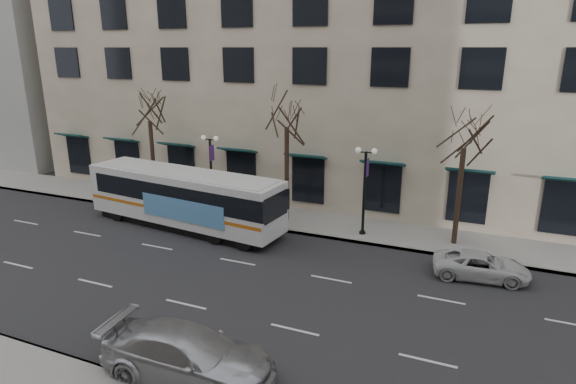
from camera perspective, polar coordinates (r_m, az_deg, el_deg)
The scene contains 12 objects.
ground at distance 23.13m, azimuth -8.77°, elevation -10.40°, with size 160.00×160.00×0.00m, color black.
sidewalk_far at distance 29.03m, azimuth 9.18°, elevation -4.49°, with size 80.00×4.00×0.15m, color gray.
building_hotel at distance 40.61m, azimuth 4.16°, elevation 18.83°, with size 40.00×20.00×24.00m, color tan.
building_far_upblock at distance 62.40m, azimuth -30.79°, elevation 17.74°, with size 28.00×20.00×28.00m, color #999993.
tree_far_left at distance 33.83m, azimuth -16.19°, elevation 9.67°, with size 3.60×3.60×8.34m.
tree_far_mid at distance 28.68m, azimuth -0.15°, elevation 9.58°, with size 3.60×3.60×8.55m.
tree_far_right at distance 26.56m, azimuth 20.32°, elevation 6.92°, with size 3.60×3.60×8.06m.
lamp_post_left at distance 31.15m, azimuth -9.08°, elevation 2.52°, with size 1.22×0.45×5.21m.
lamp_post_right at distance 27.38m, azimuth 9.07°, elevation 0.55°, with size 1.22×0.45×5.21m.
city_bus at distance 29.38m, azimuth -12.12°, elevation -0.61°, with size 13.11×4.25×3.49m.
silver_car at distance 16.91m, azimuth -11.71°, elevation -18.31°, with size 2.41×5.92×1.72m, color #B4B5BC.
white_pickup at distance 24.69m, azimuth 21.91°, elevation -8.11°, with size 2.02×4.38×1.22m, color silver.
Camera 1 is at (11.04, -17.43, 10.46)m, focal length 30.00 mm.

